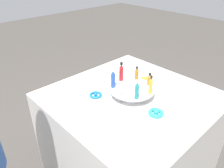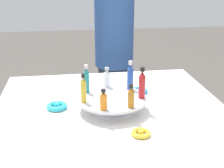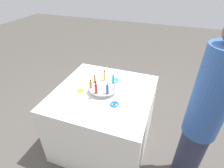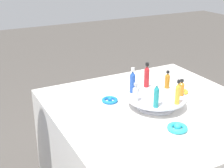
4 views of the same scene
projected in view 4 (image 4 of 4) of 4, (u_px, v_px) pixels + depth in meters
party_table at (152, 168)px, 1.77m from camera, size 1.04×1.04×0.78m
display_stand at (156, 100)px, 1.60m from camera, size 0.30×0.30×0.06m
bottle_red at (147, 76)px, 1.68m from camera, size 0.03×0.03×0.14m
bottle_blue at (133, 81)px, 1.61m from camera, size 0.03×0.03×0.14m
bottle_clear at (136, 93)px, 1.52m from camera, size 0.03×0.03×0.10m
bottle_teal at (156, 96)px, 1.46m from camera, size 0.02×0.02×0.13m
bottle_gold at (178, 93)px, 1.49m from camera, size 0.02×0.02×0.13m
bottle_orange at (181, 88)px, 1.59m from camera, size 0.03×0.03×0.09m
bottle_amber at (167, 80)px, 1.68m from camera, size 0.03×0.03×0.10m
ribbon_bow_teal at (177, 128)px, 1.39m from camera, size 0.09×0.09×0.03m
ribbon_bow_gold at (182, 91)px, 1.78m from camera, size 0.07×0.07×0.02m
ribbon_bow_blue at (110, 100)px, 1.67m from camera, size 0.09×0.09×0.02m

